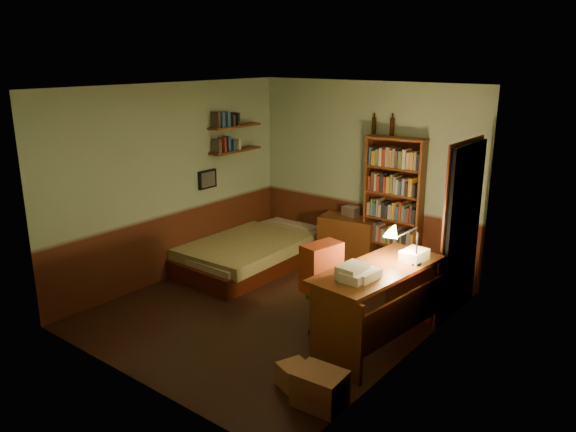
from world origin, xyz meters
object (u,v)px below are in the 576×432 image
Objects in this scene: desk at (377,305)px; desk_lamp at (417,238)px; cardboard_box_b at (296,377)px; mini_stereo at (352,211)px; cardboard_box_a at (320,388)px; dresser at (348,241)px; bookshelf at (393,208)px; bed at (254,241)px; office_chair at (334,300)px.

desk is 0.82m from desk_lamp.
cardboard_box_b is at bearing -117.49° from desk_lamp.
desk_lamp is at bearing -34.85° from mini_stereo.
cardboard_box_a is at bearing -105.72° from desk_lamp.
desk_lamp is (0.26, 0.32, 0.71)m from desk.
desk_lamp reaches higher than cardboard_box_b.
dresser is 2.55× the size of cardboard_box_b.
dresser is 1.91× the size of cardboard_box_a.
bookshelf reaches higher than desk_lamp.
cardboard_box_a is at bearing -37.99° from bed.
office_chair is 1.26m from cardboard_box_a.
bookshelf reaches higher than office_chair.
bed reaches higher than cardboard_box_a.
desk is at bearing 35.59° from office_chair.
cardboard_box_a is at bearing -49.72° from office_chair.
cardboard_box_b is at bearing -40.55° from bed.
desk_lamp is at bearing -11.47° from bed.
desk is at bearing 83.20° from cardboard_box_b.
cardboard_box_b is (-0.32, 0.07, -0.05)m from cardboard_box_a.
cardboard_box_a is (-0.08, -1.59, -0.97)m from desk_lamp.
desk_lamp is at bearing 86.97° from cardboard_box_a.
bookshelf is at bearing -1.28° from dresser.
cardboard_box_b is at bearing -59.56° from mini_stereo.
desk is at bearing -73.76° from bookshelf.
bed is 2.71× the size of office_chair.
dresser is 2.36m from desk_lamp.
desk reaches higher than mini_stereo.
bookshelf is at bearing 102.53° from cardboard_box_b.
mini_stereo is 0.28× the size of office_chair.
desk reaches higher than dresser.
desk is 1.24m from cardboard_box_b.
office_chair is at bearing 104.95° from cardboard_box_b.
mini_stereo is 0.41× the size of desk_lamp.
bookshelf is 1.86m from desk_lamp.
cardboard_box_a is (2.72, -2.21, -0.19)m from bed.
bed is at bearing 154.69° from desk_lamp.
bookshelf is at bearing 112.69° from desk_lamp.
desk_lamp is (1.75, -1.55, 0.35)m from mini_stereo.
mini_stereo is at bearing 42.14° from bed.
office_chair is at bearing -70.44° from dresser.
dresser is 0.42× the size of bookshelf.
bed is 2.41m from office_chair.
bookshelf reaches higher than cardboard_box_a.
bookshelf reaches higher than mini_stereo.
office_chair is at bearing 118.40° from cardboard_box_a.
office_chair is 2.02× the size of cardboard_box_a.
cardboard_box_b is at bearing 167.27° from cardboard_box_a.
dresser is 0.94× the size of office_chair.
cardboard_box_b is at bearing -63.16° from office_chair.
cardboard_box_a is (0.59, -1.08, -0.27)m from office_chair.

